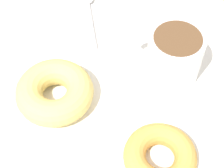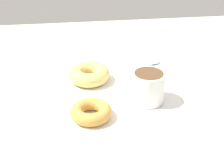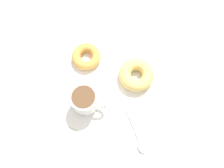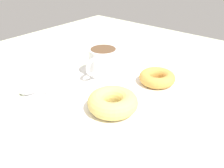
% 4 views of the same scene
% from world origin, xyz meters
% --- Properties ---
extents(ground_plane, '(1.20, 1.20, 0.02)m').
position_xyz_m(ground_plane, '(0.00, 0.00, -0.01)').
color(ground_plane, beige).
extents(napkin, '(0.37, 0.37, 0.00)m').
position_xyz_m(napkin, '(-0.00, -0.00, 0.00)').
color(napkin, white).
rests_on(napkin, ground_plane).
extents(coffee_cup, '(0.11, 0.08, 0.08)m').
position_xyz_m(coffee_cup, '(0.06, 0.08, 0.04)').
color(coffee_cup, white).
rests_on(coffee_cup, napkin).
extents(donut_near_cup, '(0.10, 0.10, 0.03)m').
position_xyz_m(donut_near_cup, '(0.11, -0.07, 0.02)').
color(donut_near_cup, gold).
rests_on(donut_near_cup, napkin).
extents(donut_far, '(0.11, 0.11, 0.04)m').
position_xyz_m(donut_far, '(-0.07, -0.06, 0.02)').
color(donut_far, '#E5C66B').
rests_on(donut_far, napkin).
extents(spoon, '(0.10, 0.12, 0.01)m').
position_xyz_m(spoon, '(-0.14, 0.14, 0.01)').
color(spoon, silver).
rests_on(spoon, napkin).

